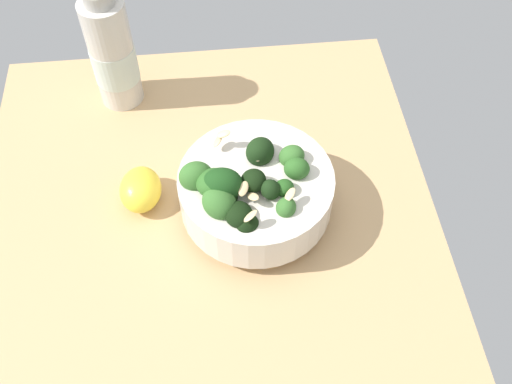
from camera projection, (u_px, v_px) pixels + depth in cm
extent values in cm
cube|color=tan|center=(208.00, 209.00, 75.49)|extent=(56.27, 56.27, 4.05)
cylinder|color=silver|center=(256.00, 207.00, 72.21)|extent=(9.98, 9.98, 1.70)
cylinder|color=silver|center=(256.00, 191.00, 69.46)|extent=(18.15, 18.15, 5.10)
cylinder|color=beige|center=(256.00, 180.00, 67.72)|extent=(15.59, 15.59, 0.80)
cylinder|color=#3C7A32|center=(197.00, 186.00, 68.22)|extent=(1.99, 1.91, 1.87)
ellipsoid|color=#386B2B|center=(196.00, 176.00, 66.70)|extent=(3.86, 4.43, 4.08)
cylinder|color=#3C7A32|center=(220.00, 212.00, 65.83)|extent=(2.18, 2.13, 1.65)
ellipsoid|color=#386B2B|center=(219.00, 202.00, 64.30)|extent=(6.04, 5.65, 4.38)
cylinder|color=#4A8F3C|center=(284.00, 196.00, 67.03)|extent=(1.35, 1.38, 1.76)
ellipsoid|color=#23511C|center=(284.00, 188.00, 65.85)|extent=(3.03, 2.89, 2.39)
cylinder|color=#3C7A32|center=(225.00, 202.00, 66.68)|extent=(1.47, 1.45, 1.66)
ellipsoid|color=black|center=(224.00, 195.00, 65.47)|extent=(4.38, 4.84, 3.30)
cylinder|color=#589D47|center=(239.00, 222.00, 65.20)|extent=(1.31, 1.18, 1.53)
ellipsoid|color=black|center=(239.00, 215.00, 63.92)|extent=(3.42, 3.65, 3.11)
cylinder|color=#3C7A32|center=(215.00, 194.00, 66.94)|extent=(1.61, 1.84, 1.93)
ellipsoid|color=#2D6023|center=(214.00, 183.00, 65.29)|extent=(6.51, 6.16, 4.54)
cylinder|color=#589D47|center=(270.00, 197.00, 66.30)|extent=(1.35, 1.51, 1.52)
ellipsoid|color=black|center=(270.00, 190.00, 65.18)|extent=(3.00, 3.51, 3.18)
cylinder|color=#4A8F3C|center=(247.00, 230.00, 64.71)|extent=(1.36, 1.38, 1.22)
ellipsoid|color=black|center=(247.00, 224.00, 63.70)|extent=(3.38, 3.66, 2.81)
cylinder|color=#3C7A32|center=(296.00, 177.00, 68.36)|extent=(1.32, 1.53, 1.69)
ellipsoid|color=#2D6023|center=(297.00, 169.00, 67.10)|extent=(3.07, 3.35, 3.34)
cylinder|color=#3C7A32|center=(286.00, 214.00, 65.69)|extent=(1.10, 1.18, 1.44)
ellipsoid|color=#386B2B|center=(286.00, 208.00, 64.63)|extent=(3.58, 3.49, 3.74)
cylinder|color=#589D47|center=(260.00, 161.00, 70.06)|extent=(1.45, 1.65, 1.51)
ellipsoid|color=black|center=(260.00, 152.00, 68.72)|extent=(5.81, 5.32, 5.06)
cylinder|color=#2F662B|center=(291.00, 162.00, 69.79)|extent=(1.61, 1.53, 1.08)
ellipsoid|color=#386B2B|center=(291.00, 154.00, 68.68)|extent=(3.62, 3.70, 3.74)
cylinder|color=#2F662B|center=(222.00, 196.00, 66.74)|extent=(2.54, 2.13, 2.21)
ellipsoid|color=#194216|center=(221.00, 185.00, 65.07)|extent=(4.93, 5.82, 5.28)
cylinder|color=#4A8F3C|center=(253.00, 188.00, 66.69)|extent=(1.38, 1.38, 1.18)
ellipsoid|color=black|center=(253.00, 181.00, 65.62)|extent=(4.45, 4.56, 3.45)
ellipsoid|color=#DBBC84|center=(260.00, 155.00, 67.72)|extent=(2.08, 1.73, 0.72)
ellipsoid|color=#DBBC84|center=(290.00, 195.00, 64.09)|extent=(2.04, 1.87, 1.07)
ellipsoid|color=#DBBC84|center=(218.00, 141.00, 69.05)|extent=(2.06, 1.79, 1.12)
ellipsoid|color=#DBBC84|center=(243.00, 189.00, 64.21)|extent=(2.01, 1.64, 1.04)
ellipsoid|color=#DBBC84|center=(253.00, 197.00, 64.19)|extent=(2.05, 1.79, 1.13)
ellipsoid|color=#DBBC84|center=(250.00, 216.00, 62.14)|extent=(1.80, 1.94, 1.26)
ellipsoid|color=#DBBC84|center=(223.00, 134.00, 68.42)|extent=(1.12, 1.83, 1.16)
ellipsoid|color=yellow|center=(141.00, 189.00, 72.20)|extent=(6.77, 5.52, 4.26)
cylinder|color=beige|center=(113.00, 54.00, 78.18)|extent=(5.94, 5.94, 15.82)
cylinder|color=silver|center=(115.00, 63.00, 79.43)|extent=(6.06, 6.06, 5.25)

